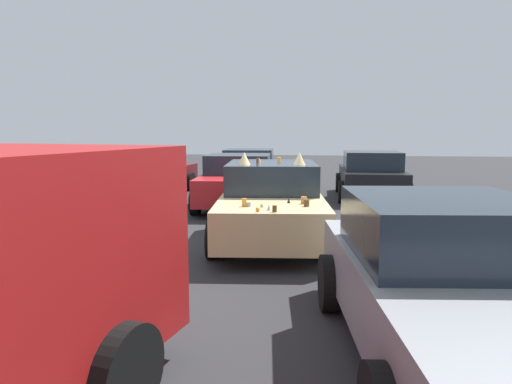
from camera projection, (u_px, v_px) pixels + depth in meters
The scene contains 7 objects.
ground_plane at pixel (271, 239), 8.86m from camera, with size 60.00×60.00×0.00m, color #2D2D30.
art_car_decorated at pixel (272, 201), 8.82m from camera, with size 4.73×2.42×1.68m.
parked_sedan_row_back_center at pixel (238, 181), 12.41m from camera, with size 4.04×2.27×1.42m.
parked_sedan_far_right at pixel (450, 284), 4.07m from camera, with size 4.19×2.35×1.46m.
parked_sedan_behind_left at pixel (250, 171), 15.67m from camera, with size 4.38×2.18×1.44m.
parked_sedan_near_right at pixel (148, 173), 14.66m from camera, with size 4.57×2.25×1.43m.
parked_sedan_row_back_far at pixel (371, 175), 14.06m from camera, with size 3.91×2.02×1.44m.
Camera 1 is at (-8.62, -0.90, 2.07)m, focal length 32.32 mm.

